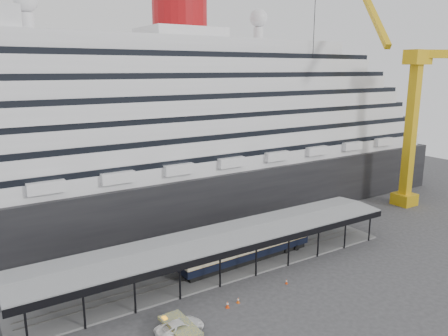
# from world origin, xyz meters

# --- Properties ---
(ground) EXTENTS (200.00, 200.00, 0.00)m
(ground) POSITION_xyz_m (0.00, 0.00, 0.00)
(ground) COLOR #333336
(ground) RESTS_ON ground
(cruise_ship) EXTENTS (130.00, 30.00, 43.90)m
(cruise_ship) POSITION_xyz_m (0.05, 32.00, 18.35)
(cruise_ship) COLOR black
(cruise_ship) RESTS_ON ground
(platform_canopy) EXTENTS (56.00, 9.18, 5.30)m
(platform_canopy) POSITION_xyz_m (0.00, 5.00, 2.36)
(platform_canopy) COLOR slate
(platform_canopy) RESTS_ON ground
(crane_yellow) EXTENTS (23.83, 18.78, 47.60)m
(crane_yellow) POSITION_xyz_m (47.06, 10.54, 19.96)
(crane_yellow) COLOR gold
(crane_yellow) RESTS_ON ground
(port_truck) EXTENTS (5.45, 2.65, 1.49)m
(port_truck) POSITION_xyz_m (-11.94, -5.46, 0.75)
(port_truck) COLOR white
(port_truck) RESTS_ON ground
(pullman_carriage) EXTENTS (21.84, 3.66, 21.35)m
(pullman_carriage) POSITION_xyz_m (4.42, 5.00, 2.60)
(pullman_carriage) COLOR black
(pullman_carriage) RESTS_ON ground
(traffic_cone_left) EXTENTS (0.52, 0.52, 0.84)m
(traffic_cone_left) POSITION_xyz_m (-4.86, -3.87, 0.42)
(traffic_cone_left) COLOR #DE3E0C
(traffic_cone_left) RESTS_ON ground
(traffic_cone_mid) EXTENTS (0.45, 0.45, 0.74)m
(traffic_cone_mid) POSITION_xyz_m (-3.18, -3.65, 0.37)
(traffic_cone_mid) COLOR #EA570D
(traffic_cone_mid) RESTS_ON ground
(traffic_cone_right) EXTENTS (0.42, 0.42, 0.66)m
(traffic_cone_right) POSITION_xyz_m (4.88, -3.15, 0.33)
(traffic_cone_right) COLOR #D63E0B
(traffic_cone_right) RESTS_ON ground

